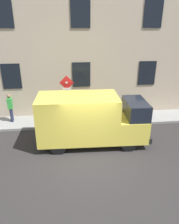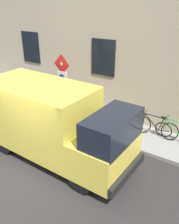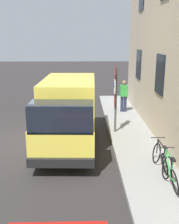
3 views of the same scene
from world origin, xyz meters
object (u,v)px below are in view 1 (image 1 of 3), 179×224
at_px(sign_post_stacked, 67,96).
at_px(delivery_van, 90,119).
at_px(pedestrian, 10,107).
at_px(bicycle_green, 136,109).
at_px(bicycle_black, 124,110).

xyz_separation_m(sign_post_stacked, delivery_van, (-1.90, -1.08, -0.57)).
distance_m(sign_post_stacked, pedestrian, 3.58).
distance_m(bicycle_green, pedestrian, 7.82).
relative_size(delivery_van, pedestrian, 3.14).
relative_size(delivery_van, bicycle_green, 3.14).
height_order(bicycle_green, pedestrian, pedestrian).
bearing_deg(delivery_van, bicycle_green, 43.33).
bearing_deg(bicycle_black, pedestrian, 0.09).
xyz_separation_m(delivery_van, bicycle_green, (2.96, -3.35, -0.82)).
bearing_deg(pedestrian, bicycle_green, 175.81).
distance_m(delivery_van, pedestrian, 5.25).
height_order(delivery_van, bicycle_green, delivery_van).
height_order(bicycle_green, bicycle_black, same).
height_order(sign_post_stacked, pedestrian, sign_post_stacked).
distance_m(sign_post_stacked, bicycle_green, 4.76).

